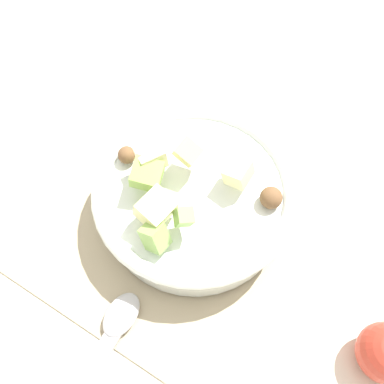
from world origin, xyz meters
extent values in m
plane|color=silver|center=(0.00, 0.00, 0.00)|extent=(2.40, 2.40, 0.00)
cube|color=tan|center=(0.00, 0.00, 0.00)|extent=(0.42, 0.37, 0.01)
cylinder|color=white|center=(-0.01, 0.00, 0.03)|extent=(0.23, 0.23, 0.06)
torus|color=white|center=(-0.01, 0.00, 0.06)|extent=(0.25, 0.25, 0.02)
sphere|color=brown|center=(0.02, -0.09, 0.08)|extent=(0.04, 0.04, 0.04)
cube|color=beige|center=(-0.02, 0.06, 0.10)|extent=(0.04, 0.04, 0.03)
sphere|color=brown|center=(-0.02, 0.09, 0.08)|extent=(0.04, 0.03, 0.03)
cube|color=#93C160|center=(-0.10, 0.00, 0.08)|extent=(0.03, 0.03, 0.04)
cube|color=beige|center=(0.02, -0.04, 0.09)|extent=(0.03, 0.03, 0.03)
cube|color=#93C160|center=(-0.07, -0.02, 0.10)|extent=(0.03, 0.03, 0.03)
cube|color=#E5D684|center=(0.01, 0.02, 0.10)|extent=(0.03, 0.04, 0.04)
cube|color=beige|center=(-0.07, 0.02, 0.09)|extent=(0.04, 0.04, 0.04)
cube|color=#8CB74C|center=(-0.04, 0.05, 0.09)|extent=(0.04, 0.05, 0.03)
ellipsoid|color=#B7B7BC|center=(-0.18, 0.00, 0.01)|extent=(0.06, 0.04, 0.01)
camera|label=1|loc=(-0.25, -0.14, 0.54)|focal=41.93mm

